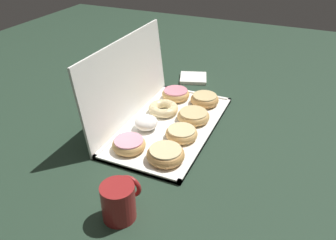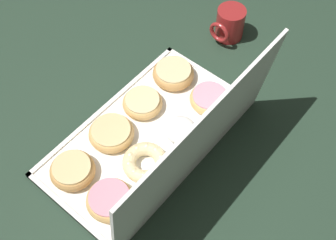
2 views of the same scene
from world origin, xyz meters
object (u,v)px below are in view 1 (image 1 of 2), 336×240
object	(u,v)px
glazed_ring_donut_1	(181,133)
cruller_donut_6	(163,108)
pink_frosted_donut_4	(129,144)
napkin_stack	(193,78)
coffee_mug	(119,200)
donut_box	(171,126)
glazed_ring_donut_0	(166,154)
glazed_ring_donut_2	(193,116)
powdered_filled_donut_5	(146,123)
glazed_ring_donut_3	(205,99)
pink_frosted_donut_7	(176,94)

from	to	relation	value
glazed_ring_donut_1	cruller_donut_6	distance (m)	0.18
cruller_donut_6	pink_frosted_donut_4	bearing A→B (deg)	179.27
pink_frosted_donut_4	napkin_stack	xyz separation A→B (m)	(0.61, 0.01, -0.02)
coffee_mug	glazed_ring_donut_1	bearing A→B (deg)	-2.44
donut_box	glazed_ring_donut_1	xyz separation A→B (m)	(-0.06, -0.07, 0.02)
pink_frosted_donut_4	cruller_donut_6	bearing A→B (deg)	-0.73
glazed_ring_donut_0	glazed_ring_donut_2	size ratio (longest dim) A/B	1.00
powdered_filled_donut_5	cruller_donut_6	world-z (taller)	powdered_filled_donut_5
glazed_ring_donut_2	pink_frosted_donut_4	world-z (taller)	same
glazed_ring_donut_3	napkin_stack	xyz separation A→B (m)	(0.22, 0.13, -0.02)
glazed_ring_donut_0	napkin_stack	bearing A→B (deg)	12.43
glazed_ring_donut_2	pink_frosted_donut_4	size ratio (longest dim) A/B	1.09
glazed_ring_donut_3	donut_box	bearing A→B (deg)	163.24
glazed_ring_donut_3	pink_frosted_donut_7	distance (m)	0.12
pink_frosted_donut_4	coffee_mug	world-z (taller)	coffee_mug
donut_box	glazed_ring_donut_1	bearing A→B (deg)	-134.43
cruller_donut_6	powdered_filled_donut_5	bearing A→B (deg)	176.10
pink_frosted_donut_4	pink_frosted_donut_7	xyz separation A→B (m)	(0.38, -0.00, 0.00)
glazed_ring_donut_0	glazed_ring_donut_3	world-z (taller)	glazed_ring_donut_0
powdered_filled_donut_5	coffee_mug	xyz separation A→B (m)	(-0.38, -0.12, 0.02)
glazed_ring_donut_2	glazed_ring_donut_1	bearing A→B (deg)	-178.53
donut_box	glazed_ring_donut_2	bearing A→B (deg)	-46.65
cruller_donut_6	napkin_stack	xyz separation A→B (m)	(0.35, 0.01, -0.02)
glazed_ring_donut_1	glazed_ring_donut_2	bearing A→B (deg)	1.47
glazed_ring_donut_1	glazed_ring_donut_3	world-z (taller)	glazed_ring_donut_3
glazed_ring_donut_0	glazed_ring_donut_2	xyz separation A→B (m)	(0.25, 0.00, -0.00)
cruller_donut_6	pink_frosted_donut_7	world-z (taller)	pink_frosted_donut_7
donut_box	pink_frosted_donut_7	distance (m)	0.21
cruller_donut_6	pink_frosted_donut_7	size ratio (longest dim) A/B	1.01
glazed_ring_donut_1	coffee_mug	size ratio (longest dim) A/B	1.03
pink_frosted_donut_4	powdered_filled_donut_5	bearing A→B (deg)	2.31
pink_frosted_donut_4	powdered_filled_donut_5	distance (m)	0.13
cruller_donut_6	coffee_mug	xyz separation A→B (m)	(-0.50, -0.11, 0.02)
glazed_ring_donut_2	napkin_stack	size ratio (longest dim) A/B	0.98
glazed_ring_donut_0	glazed_ring_donut_3	xyz separation A→B (m)	(0.39, 0.01, -0.00)
cruller_donut_6	pink_frosted_donut_7	xyz separation A→B (m)	(0.13, 0.00, 0.00)
pink_frosted_donut_4	powdered_filled_donut_5	world-z (taller)	powdered_filled_donut_5
glazed_ring_donut_2	pink_frosted_donut_7	distance (m)	0.18
glazed_ring_donut_0	powdered_filled_donut_5	size ratio (longest dim) A/B	1.43
cruller_donut_6	coffee_mug	world-z (taller)	coffee_mug
glazed_ring_donut_0	glazed_ring_donut_2	world-z (taller)	glazed_ring_donut_0
glazed_ring_donut_1	pink_frosted_donut_7	xyz separation A→B (m)	(0.26, 0.13, 0.00)
cruller_donut_6	glazed_ring_donut_3	bearing A→B (deg)	-42.87
glazed_ring_donut_0	pink_frosted_donut_7	bearing A→B (deg)	18.46
cruller_donut_6	coffee_mug	bearing A→B (deg)	-167.66
glazed_ring_donut_1	donut_box	bearing A→B (deg)	45.57
glazed_ring_donut_2	pink_frosted_donut_4	xyz separation A→B (m)	(-0.25, 0.13, -0.00)
glazed_ring_donut_0	cruller_donut_6	bearing A→B (deg)	25.84
glazed_ring_donut_0	cruller_donut_6	distance (m)	0.29
glazed_ring_donut_2	glazed_ring_donut_3	xyz separation A→B (m)	(0.14, 0.00, 0.00)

